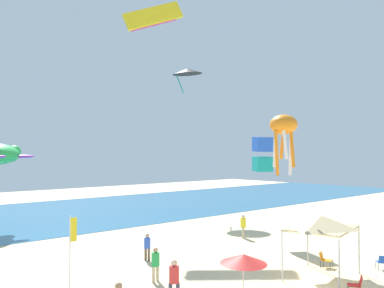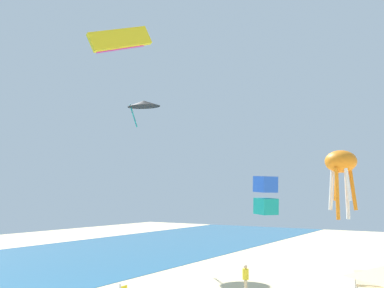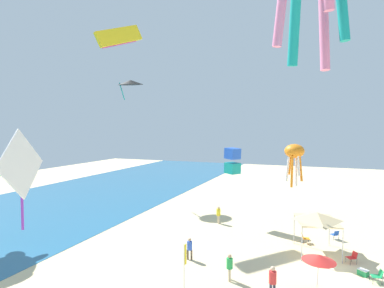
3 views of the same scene
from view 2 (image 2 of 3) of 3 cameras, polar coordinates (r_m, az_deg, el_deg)
name	(u,v)px [view 2 (image 2 of 3)]	position (r m, az deg, el deg)	size (l,w,h in m)	color
person_kite_handler	(246,276)	(28.17, 7.53, -17.89)	(0.41, 0.41, 1.73)	#C6B28C
kite_octopus_orange	(341,165)	(20.29, 20.18, -2.81)	(1.45, 1.45, 3.22)	orange
kite_delta_black	(144,104)	(42.76, -6.78, 5.64)	(3.47, 3.43, 2.75)	black
kite_box_blue	(266,195)	(27.94, 10.30, -7.09)	(1.67, 1.69, 2.60)	blue
kite_parafoil_yellow	(120,39)	(36.85, -10.01, 14.27)	(5.64, 2.81, 3.62)	yellow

